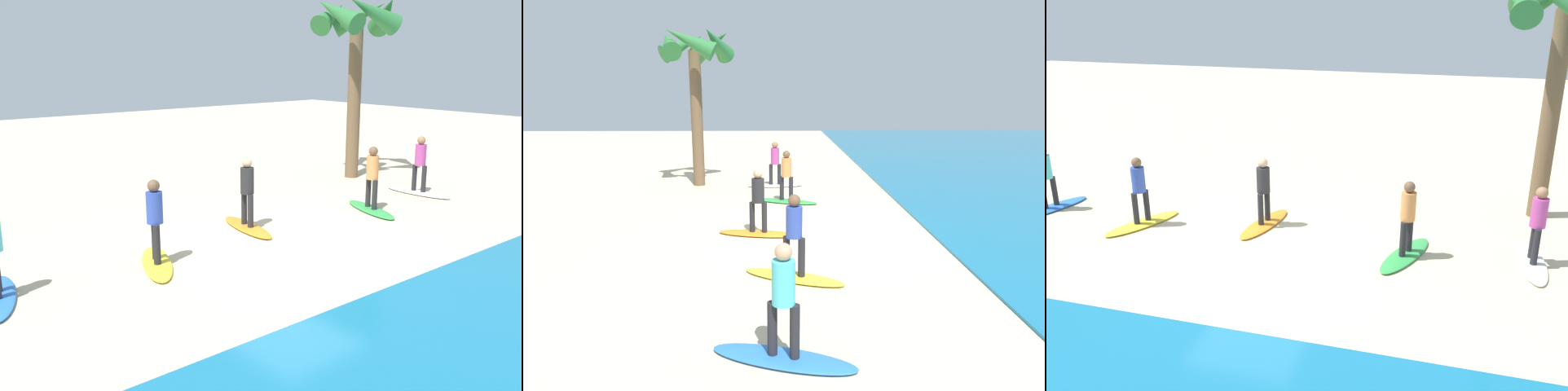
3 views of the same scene
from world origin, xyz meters
TOP-DOWN VIEW (x-y plane):
  - ground_plane at (0.00, 0.00)m, footprint 60.00×60.00m
  - surfboard_white at (-5.98, -1.05)m, footprint 0.69×2.13m
  - surfer_white at (-5.98, -1.05)m, footprint 0.32×0.46m
  - surfboard_green at (-3.38, -0.68)m, footprint 1.21×2.17m
  - surfer_green at (-3.38, -0.68)m, footprint 0.32×0.44m
  - surfboard_orange at (0.16, -1.48)m, footprint 0.92×2.17m
  - surfer_orange at (0.16, -1.48)m, footprint 0.32×0.46m
  - surfboard_yellow at (3.06, -0.68)m, footprint 1.36×2.15m
  - surfer_yellow at (3.06, -0.68)m, footprint 0.32×0.43m
  - surfboard_blue at (5.95, -0.93)m, footprint 1.16×2.17m
  - surfer_blue at (5.95, -0.93)m, footprint 0.32×0.45m
  - palm_tree at (-6.32, -4.01)m, footprint 2.88×3.03m

SIDE VIEW (x-z plane):
  - ground_plane at x=0.00m, z-range 0.00..0.00m
  - surfboard_white at x=-5.98m, z-range 0.00..0.09m
  - surfboard_green at x=-3.38m, z-range 0.00..0.09m
  - surfboard_orange at x=0.16m, z-range 0.00..0.09m
  - surfboard_yellow at x=3.06m, z-range 0.00..0.09m
  - surfboard_blue at x=5.95m, z-range 0.00..0.09m
  - surfer_white at x=-5.98m, z-range 0.22..1.86m
  - surfer_green at x=-3.38m, z-range 0.22..1.86m
  - surfer_orange at x=0.16m, z-range 0.22..1.86m
  - surfer_yellow at x=3.06m, z-range 0.22..1.86m
  - surfer_blue at x=5.95m, z-range 0.22..1.86m
  - palm_tree at x=-6.32m, z-range 1.80..7.81m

